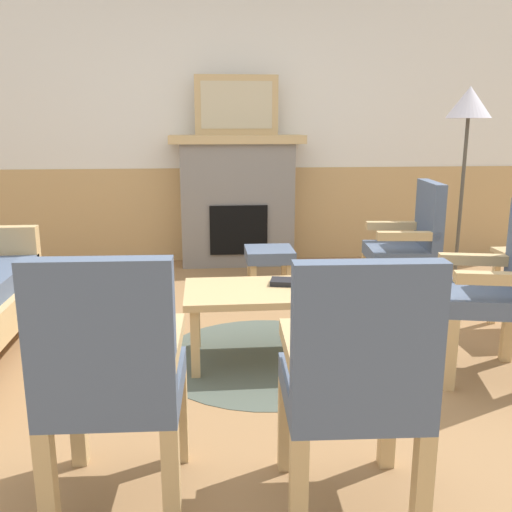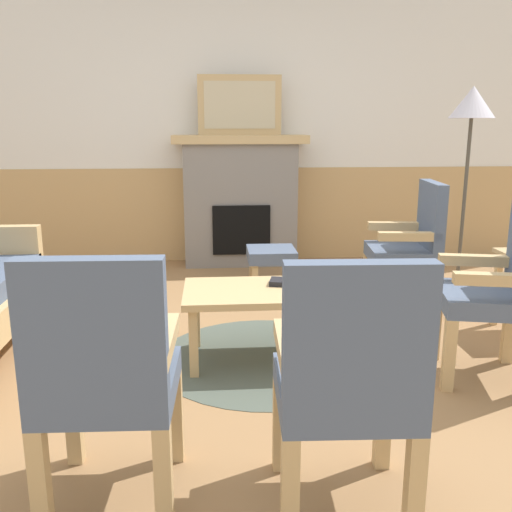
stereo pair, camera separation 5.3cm
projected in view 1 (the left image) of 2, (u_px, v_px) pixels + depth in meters
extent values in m
plane|color=#997047|center=(261.00, 356.00, 3.42)|extent=(14.00, 14.00, 0.00)
cube|color=white|center=(235.00, 127.00, 5.63)|extent=(7.20, 0.12, 2.70)
cube|color=tan|center=(236.00, 214.00, 5.76)|extent=(7.20, 0.02, 0.95)
cube|color=gray|center=(237.00, 205.00, 5.56)|extent=(1.10, 0.36, 1.20)
cube|color=black|center=(239.00, 230.00, 5.42)|extent=(0.56, 0.02, 0.48)
cube|color=tan|center=(237.00, 139.00, 5.41)|extent=(1.30, 0.44, 0.08)
cube|color=tan|center=(237.00, 105.00, 5.34)|extent=(0.80, 0.03, 0.56)
cube|color=beige|center=(237.00, 105.00, 5.32)|extent=(0.68, 0.01, 0.44)
cube|color=tan|center=(44.00, 307.00, 4.10)|extent=(0.08, 0.08, 0.16)
cube|color=tan|center=(195.00, 343.00, 3.10)|extent=(0.05, 0.05, 0.40)
cube|color=tan|center=(344.00, 338.00, 3.18)|extent=(0.05, 0.05, 0.40)
cube|color=tan|center=(196.00, 317.00, 3.53)|extent=(0.05, 0.05, 0.40)
cube|color=tan|center=(327.00, 313.00, 3.60)|extent=(0.05, 0.05, 0.40)
cube|color=tan|center=(266.00, 292.00, 3.30)|extent=(0.96, 0.56, 0.04)
cylinder|color=#4C564C|center=(266.00, 357.00, 3.40)|extent=(1.32, 1.32, 0.01)
cube|color=black|center=(286.00, 282.00, 3.38)|extent=(0.21, 0.17, 0.03)
cube|color=tan|center=(253.00, 280.00, 4.61)|extent=(0.05, 0.05, 0.26)
cube|color=tan|center=(289.00, 279.00, 4.64)|extent=(0.05, 0.05, 0.26)
cube|color=tan|center=(250.00, 271.00, 4.90)|extent=(0.05, 0.05, 0.26)
cube|color=tan|center=(284.00, 270.00, 4.93)|extent=(0.05, 0.05, 0.26)
cube|color=slate|center=(269.00, 254.00, 4.73)|extent=(0.40, 0.40, 0.10)
cube|color=tan|center=(450.00, 354.00, 2.96)|extent=(0.07, 0.07, 0.40)
cube|color=tan|center=(435.00, 326.00, 3.37)|extent=(0.07, 0.07, 0.40)
cube|color=tan|center=(508.00, 329.00, 3.32)|extent=(0.07, 0.07, 0.40)
cube|color=slate|center=(485.00, 298.00, 3.08)|extent=(0.57, 0.57, 0.10)
cube|color=tan|center=(499.00, 279.00, 2.85)|extent=(0.44, 0.16, 0.06)
cube|color=tan|center=(478.00, 260.00, 3.24)|extent=(0.44, 0.16, 0.06)
cube|color=tan|center=(376.00, 293.00, 4.01)|extent=(0.07, 0.07, 0.40)
cube|color=tan|center=(365.00, 278.00, 4.42)|extent=(0.07, 0.07, 0.40)
cube|color=tan|center=(434.00, 294.00, 4.01)|extent=(0.07, 0.07, 0.40)
cube|color=tan|center=(418.00, 278.00, 4.42)|extent=(0.07, 0.07, 0.40)
cube|color=slate|center=(400.00, 253.00, 4.16)|extent=(0.53, 0.53, 0.10)
cube|color=slate|center=(430.00, 214.00, 4.09)|extent=(0.13, 0.49, 0.48)
cube|color=tan|center=(408.00, 236.00, 3.92)|extent=(0.44, 0.11, 0.06)
cube|color=tan|center=(395.00, 226.00, 4.32)|extent=(0.44, 0.11, 0.06)
cube|color=tan|center=(78.00, 420.00, 2.31)|extent=(0.06, 0.06, 0.40)
cube|color=tan|center=(180.00, 417.00, 2.33)|extent=(0.06, 0.06, 0.40)
cube|color=tan|center=(47.00, 483.00, 1.90)|extent=(0.06, 0.06, 0.40)
cube|color=tan|center=(171.00, 479.00, 1.92)|extent=(0.06, 0.06, 0.40)
cube|color=slate|center=(117.00, 386.00, 2.06)|extent=(0.50, 0.50, 0.10)
cube|color=slate|center=(100.00, 331.00, 1.79)|extent=(0.48, 0.10, 0.48)
cube|color=tan|center=(56.00, 344.00, 2.00)|extent=(0.09, 0.44, 0.06)
cube|color=tan|center=(171.00, 341.00, 2.03)|extent=(0.09, 0.44, 0.06)
cube|color=tan|center=(286.00, 424.00, 2.27)|extent=(0.06, 0.06, 0.40)
cube|color=tan|center=(388.00, 421.00, 2.29)|extent=(0.06, 0.06, 0.40)
cube|color=tan|center=(298.00, 490.00, 1.86)|extent=(0.06, 0.06, 0.40)
cube|color=tan|center=(422.00, 486.00, 1.88)|extent=(0.06, 0.06, 0.40)
cube|color=slate|center=(350.00, 390.00, 2.02)|extent=(0.50, 0.50, 0.10)
cube|color=slate|center=(367.00, 335.00, 1.76)|extent=(0.48, 0.10, 0.48)
cube|color=tan|center=(295.00, 348.00, 1.97)|extent=(0.09, 0.44, 0.06)
cube|color=tan|center=(409.00, 345.00, 1.99)|extent=(0.09, 0.44, 0.06)
cube|color=tan|center=(494.00, 288.00, 3.93)|extent=(0.04, 0.04, 0.52)
cylinder|color=#332D28|center=(454.00, 287.00, 4.83)|extent=(0.24, 0.24, 0.03)
cylinder|color=#4C473D|center=(461.00, 205.00, 4.66)|extent=(0.03, 0.03, 1.40)
cone|color=silver|center=(469.00, 102.00, 4.47)|extent=(0.36, 0.36, 0.25)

